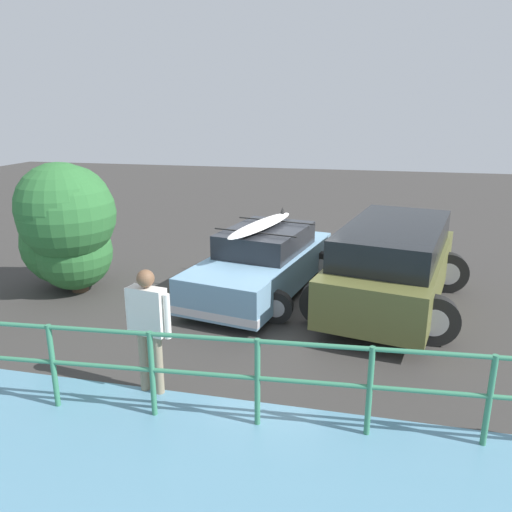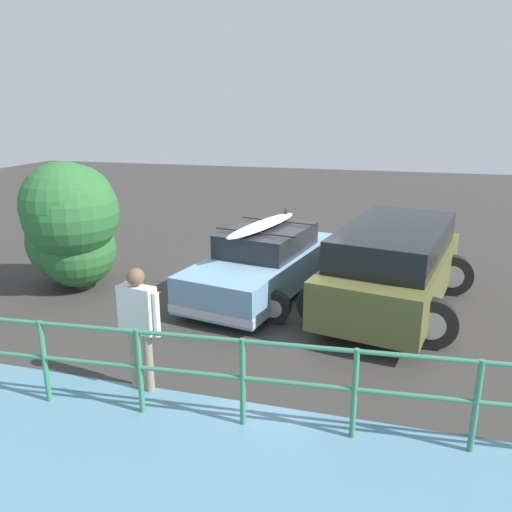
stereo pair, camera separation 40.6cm
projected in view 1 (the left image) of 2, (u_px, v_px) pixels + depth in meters
ground_plane at (274, 292)px, 10.51m from camera, size 44.00×44.00×0.02m
sedan_car at (263, 262)px, 10.37m from camera, size 2.80×4.63×1.61m
suv_car at (393, 264)px, 9.49m from camera, size 3.21×4.83×1.65m
person_bystander at (148, 320)px, 6.53m from camera, size 0.67×0.28×1.74m
railing_fence at (204, 366)px, 6.00m from camera, size 9.23×0.74×1.14m
bush_near_left at (68, 225)px, 10.11m from camera, size 2.24×2.26×2.72m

